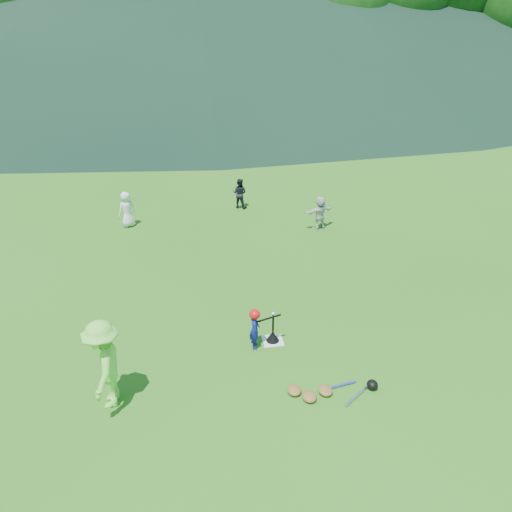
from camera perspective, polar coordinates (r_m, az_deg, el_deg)
The scene contains 12 objects.
ground at distance 11.42m, azimuth 1.92°, elevation -9.69°, with size 120.00×120.00×0.00m, color #2A5C15.
home_plate at distance 11.41m, azimuth 1.92°, elevation -9.65°, with size 0.45×0.45×0.02m, color silver.
baseball at distance 10.99m, azimuth 1.98°, elevation -6.61°, with size 0.08×0.08×0.08m, color white.
batter_child at distance 10.97m, azimuth -0.16°, elevation -8.37°, with size 0.34×0.22×0.94m, color navy.
adult_coach at distance 9.73m, azimuth -16.91°, elevation -11.78°, with size 1.18×0.68×1.82m, color #7AE844.
fielder_a at distance 17.40m, azimuth -14.54°, elevation 5.18°, with size 0.59×0.39×1.22m, color silver.
fielder_b at distance 18.48m, azimuth -1.89°, elevation 7.18°, with size 0.55×0.43×1.12m, color black.
fielder_d at distance 16.81m, azimuth 7.32°, elevation 4.94°, with size 1.06×0.34×1.14m, color silver.
batting_tee at distance 11.34m, azimuth 1.93°, elevation -9.17°, with size 0.30×0.30×0.68m.
batter_gear at distance 10.77m, azimuth -0.03°, elevation -6.72°, with size 0.72×0.27×0.30m.
equipment_pile at distance 10.16m, azimuth 7.96°, elevation -15.00°, with size 1.80×0.73×0.19m.
outfield_fence at distance 37.54m, azimuth -6.18°, elevation 17.44°, with size 70.07×0.08×1.33m.
Camera 1 is at (-1.76, -8.99, 6.81)m, focal length 35.00 mm.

